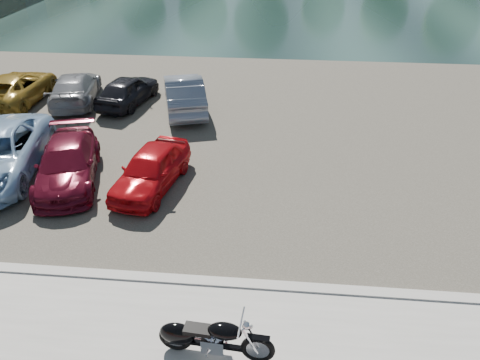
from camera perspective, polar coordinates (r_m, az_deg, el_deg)
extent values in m
plane|color=#595447|center=(10.03, 0.21, -20.94)|extent=(200.00, 200.00, 0.00)
cube|color=#9D9B94|center=(11.31, 1.15, -12.70)|extent=(60.00, 0.30, 0.14)
cube|color=#3F3B32|center=(18.85, 3.25, 6.52)|extent=(60.00, 18.00, 0.04)
torus|color=black|center=(9.61, 2.19, -19.90)|extent=(0.69, 0.17, 0.68)
torus|color=black|center=(9.87, -7.86, -18.47)|extent=(0.69, 0.17, 0.68)
cylinder|color=#B2B2B7|center=(9.61, 2.19, -19.90)|extent=(0.46, 0.10, 0.46)
cylinder|color=#B2B2B7|center=(9.87, -7.86, -18.47)|extent=(0.46, 0.10, 0.46)
cylinder|color=silver|center=(9.32, 1.24, -19.10)|extent=(0.33, 0.07, 0.63)
cylinder|color=silver|center=(9.45, 1.43, -18.17)|extent=(0.33, 0.07, 0.63)
cylinder|color=silver|center=(9.11, 0.13, -16.93)|extent=(0.09, 0.75, 0.04)
sphere|color=silver|center=(9.16, 0.78, -17.34)|extent=(0.17, 0.17, 0.16)
sphere|color=silver|center=(9.16, 1.23, -17.39)|extent=(0.12, 0.12, 0.11)
cube|color=black|center=(9.37, 2.23, -18.71)|extent=(0.46, 0.17, 0.06)
cube|color=black|center=(9.75, -2.91, -19.47)|extent=(1.20, 0.19, 0.08)
cube|color=silver|center=(9.71, -3.23, -19.16)|extent=(0.47, 0.35, 0.34)
cylinder|color=silver|center=(9.54, -2.65, -18.49)|extent=(0.26, 0.20, 0.27)
cylinder|color=silver|center=(9.57, -3.88, -18.31)|extent=(0.26, 0.20, 0.27)
ellipsoid|color=black|center=(9.39, -1.86, -17.93)|extent=(0.71, 0.41, 0.32)
cube|color=black|center=(9.52, -5.14, -17.70)|extent=(0.57, 0.32, 0.10)
ellipsoid|color=black|center=(9.76, -7.62, -18.07)|extent=(0.75, 0.39, 0.50)
cube|color=black|center=(9.83, -7.89, -18.28)|extent=(0.41, 0.21, 0.30)
cylinder|color=silver|center=(9.96, -4.78, -18.68)|extent=(1.10, 0.17, 0.09)
cylinder|color=silver|center=(9.90, -4.80, -18.38)|extent=(1.10, 0.17, 0.09)
cylinder|color=#B2B2B7|center=(9.79, -4.05, -20.69)|extent=(0.03, 0.14, 0.22)
imported|color=#580C1D|center=(15.80, -20.31, 1.91)|extent=(2.88, 4.66, 1.26)
imported|color=#B60C12|center=(14.76, -10.81, 1.30)|extent=(2.15, 3.91, 1.26)
imported|color=olive|center=(23.17, -25.58, 10.11)|extent=(2.23, 4.70, 1.29)
imported|color=gray|center=(22.19, -19.46, 10.53)|extent=(2.72, 4.69, 1.28)
imported|color=black|center=(21.31, -13.54, 10.61)|extent=(2.20, 3.93, 1.26)
imported|color=gray|center=(20.27, -6.84, 10.49)|extent=(2.73, 4.72, 1.47)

